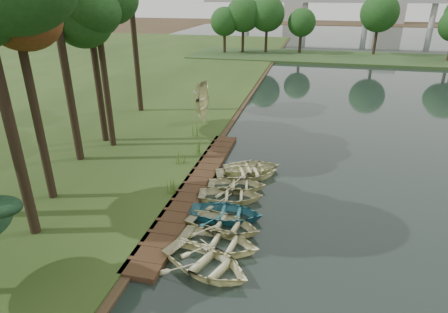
% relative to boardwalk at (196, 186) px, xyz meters
% --- Properties ---
extents(ground, '(300.00, 300.00, 0.00)m').
position_rel_boardwalk_xyz_m(ground, '(1.60, 0.00, -0.15)').
color(ground, '#3D2F1D').
extents(boardwalk, '(1.60, 16.00, 0.30)m').
position_rel_boardwalk_xyz_m(boardwalk, '(0.00, 0.00, 0.00)').
color(boardwalk, '#382516').
rests_on(boardwalk, ground).
extents(peninsula, '(50.00, 14.00, 0.45)m').
position_rel_boardwalk_xyz_m(peninsula, '(9.60, 50.00, 0.08)').
color(peninsula, '#2A441E').
rests_on(peninsula, ground).
extents(far_trees, '(45.60, 5.60, 8.80)m').
position_rel_boardwalk_xyz_m(far_trees, '(6.27, 50.00, 6.28)').
color(far_trees, black).
rests_on(far_trees, peninsula).
extents(bridge, '(95.90, 4.00, 8.60)m').
position_rel_boardwalk_xyz_m(bridge, '(13.91, 120.00, 6.93)').
color(bridge, '#A5A5A0').
rests_on(bridge, ground).
extents(building_b, '(8.00, 8.00, 12.00)m').
position_rel_boardwalk_xyz_m(building_b, '(-3.40, 145.00, 5.85)').
color(building_b, '#A5A5A0').
rests_on(building_b, ground).
extents(rowboat_0, '(4.78, 4.15, 0.83)m').
position_rel_boardwalk_xyz_m(rowboat_0, '(2.54, -6.68, 0.31)').
color(rowboat_0, beige).
rests_on(rowboat_0, water).
extents(rowboat_1, '(4.03, 3.12, 0.77)m').
position_rel_boardwalk_xyz_m(rowboat_1, '(2.70, -5.17, 0.28)').
color(rowboat_1, beige).
rests_on(rowboat_1, water).
extents(rowboat_2, '(4.06, 3.20, 0.76)m').
position_rel_boardwalk_xyz_m(rowboat_2, '(2.56, -3.79, 0.28)').
color(rowboat_2, beige).
rests_on(rowboat_2, water).
extents(rowboat_3, '(3.81, 2.81, 0.76)m').
position_rel_boardwalk_xyz_m(rowboat_3, '(2.49, -2.80, 0.28)').
color(rowboat_3, teal).
rests_on(rowboat_3, water).
extents(rowboat_4, '(3.92, 3.08, 0.74)m').
position_rel_boardwalk_xyz_m(rowboat_4, '(2.31, -0.98, 0.27)').
color(rowboat_4, beige).
rests_on(rowboat_4, water).
extents(rowboat_5, '(3.72, 2.91, 0.70)m').
position_rel_boardwalk_xyz_m(rowboat_5, '(2.40, 0.33, 0.25)').
color(rowboat_5, beige).
rests_on(rowboat_5, water).
extents(rowboat_6, '(4.57, 3.92, 0.80)m').
position_rel_boardwalk_xyz_m(rowboat_6, '(2.68, 1.94, 0.30)').
color(rowboat_6, beige).
rests_on(rowboat_6, water).
extents(rowboat_7, '(4.33, 3.77, 0.75)m').
position_rel_boardwalk_xyz_m(rowboat_7, '(2.87, 2.80, 0.27)').
color(rowboat_7, beige).
rests_on(rowboat_7, water).
extents(stored_rowboat, '(4.00, 3.24, 0.73)m').
position_rel_boardwalk_xyz_m(stored_rowboat, '(-2.71, 10.97, 0.52)').
color(stored_rowboat, beige).
rests_on(stored_rowboat, bank).
extents(tree_2, '(3.49, 3.49, 10.63)m').
position_rel_boardwalk_xyz_m(tree_2, '(-7.12, -3.23, 9.10)').
color(tree_2, black).
rests_on(tree_2, bank).
extents(tree_4, '(4.31, 4.31, 10.87)m').
position_rel_boardwalk_xyz_m(tree_4, '(-7.66, 4.43, 9.09)').
color(tree_4, black).
rests_on(tree_4, bank).
extents(reeds_0, '(0.60, 0.60, 0.92)m').
position_rel_boardwalk_xyz_m(reeds_0, '(-1.00, -1.37, 0.61)').
color(reeds_0, '#3F661E').
rests_on(reeds_0, bank).
extents(reeds_1, '(0.60, 0.60, 0.93)m').
position_rel_boardwalk_xyz_m(reeds_1, '(-1.79, 2.53, 0.62)').
color(reeds_1, '#3F661E').
rests_on(reeds_1, bank).
extents(reeds_2, '(0.60, 0.60, 0.90)m').
position_rel_boardwalk_xyz_m(reeds_2, '(-1.16, 4.35, 0.60)').
color(reeds_2, '#3F661E').
rests_on(reeds_2, bank).
extents(reeds_3, '(0.60, 0.60, 1.01)m').
position_rel_boardwalk_xyz_m(reeds_3, '(-2.38, 7.52, 0.66)').
color(reeds_3, '#3F661E').
rests_on(reeds_3, bank).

